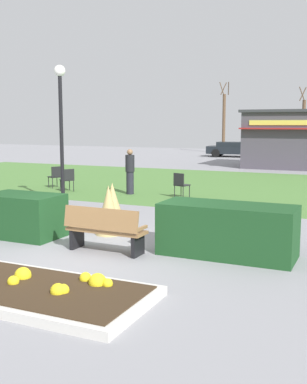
# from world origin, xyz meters

# --- Properties ---
(ground_plane) EXTENTS (80.00, 80.00, 0.00)m
(ground_plane) POSITION_xyz_m (0.00, 0.00, 0.00)
(ground_plane) COLOR gray
(lawn_patch) EXTENTS (36.00, 12.00, 0.01)m
(lawn_patch) POSITION_xyz_m (0.00, 11.34, 0.00)
(lawn_patch) COLOR #4C7A38
(lawn_patch) RESTS_ON ground_plane
(flower_bed) EXTENTS (3.80, 1.81, 0.33)m
(flower_bed) POSITION_xyz_m (0.42, -2.60, 0.09)
(flower_bed) COLOR beige
(flower_bed) RESTS_ON ground_plane
(park_bench) EXTENTS (1.71, 0.55, 0.95)m
(park_bench) POSITION_xyz_m (0.17, -0.00, 0.48)
(park_bench) COLOR olive
(park_bench) RESTS_ON ground_plane
(hedge_left) EXTENTS (1.81, 1.10, 1.00)m
(hedge_left) POSITION_xyz_m (-2.28, 0.43, 0.50)
(hedge_left) COLOR #19421E
(hedge_left) RESTS_ON ground_plane
(hedge_right) EXTENTS (2.67, 1.10, 1.04)m
(hedge_right) POSITION_xyz_m (2.51, 0.82, 0.52)
(hedge_right) COLOR #19421E
(hedge_right) RESTS_ON ground_plane
(ornamental_grass_behind_left) EXTENTS (0.65, 0.65, 1.18)m
(ornamental_grass_behind_left) POSITION_xyz_m (-0.58, 1.46, 0.59)
(ornamental_grass_behind_left) COLOR tan
(ornamental_grass_behind_left) RESTS_ON ground_plane
(ornamental_grass_behind_right) EXTENTS (0.75, 0.75, 1.22)m
(ornamental_grass_behind_right) POSITION_xyz_m (-0.58, 1.64, 0.61)
(ornamental_grass_behind_right) COLOR tan
(ornamental_grass_behind_right) RESTS_ON ground_plane
(ornamental_grass_behind_center) EXTENTS (0.52, 0.52, 0.90)m
(ornamental_grass_behind_center) POSITION_xyz_m (1.98, 1.90, 0.45)
(ornamental_grass_behind_center) COLOR tan
(ornamental_grass_behind_center) RESTS_ON ground_plane
(lamppost_mid) EXTENTS (0.36, 0.36, 4.46)m
(lamppost_mid) POSITION_xyz_m (-4.09, 4.56, 2.79)
(lamppost_mid) COLOR black
(lamppost_mid) RESTS_ON ground_plane
(trash_bin) EXTENTS (0.52, 0.52, 0.94)m
(trash_bin) POSITION_xyz_m (3.00, 1.34, 0.47)
(trash_bin) COLOR #2D4233
(trash_bin) RESTS_ON ground_plane
(cafe_chair_west) EXTENTS (0.60, 0.60, 0.89)m
(cafe_chair_west) POSITION_xyz_m (-5.63, 7.05, 0.53)
(cafe_chair_west) COLOR black
(cafe_chair_west) RESTS_ON ground_plane
(cafe_chair_center) EXTENTS (0.54, 0.54, 0.89)m
(cafe_chair_center) POSITION_xyz_m (-1.09, 7.42, 0.53)
(cafe_chair_center) COLOR black
(cafe_chair_center) RESTS_ON ground_plane
(cafe_chair_north) EXTENTS (0.60, 0.60, 0.89)m
(cafe_chair_north) POSITION_xyz_m (-6.73, 7.75, 0.53)
(cafe_chair_north) COLOR black
(cafe_chair_north) RESTS_ON ground_plane
(person_standing) EXTENTS (0.34, 0.34, 1.69)m
(person_standing) POSITION_xyz_m (-3.14, 7.48, 0.86)
(person_standing) COLOR #23232D
(person_standing) RESTS_ON ground_plane
(parked_car_west_slot) EXTENTS (4.33, 2.31, 1.20)m
(parked_car_west_slot) POSITION_xyz_m (-5.02, 29.02, 0.64)
(parked_car_west_slot) COLOR black
(parked_car_west_slot) RESTS_ON ground_plane
(parked_car_center_slot) EXTENTS (4.24, 2.13, 1.20)m
(parked_car_center_slot) POSITION_xyz_m (0.22, 29.02, 0.64)
(parked_car_center_slot) COLOR navy
(parked_car_center_slot) RESTS_ON ground_plane
(tree_left_bg) EXTENTS (0.91, 0.96, 6.31)m
(tree_left_bg) POSITION_xyz_m (-7.29, 33.78, 2.79)
(tree_left_bg) COLOR brown
(tree_left_bg) RESTS_ON ground_plane
(tree_right_bg) EXTENTS (0.91, 0.96, 5.59)m
(tree_right_bg) POSITION_xyz_m (-0.22, 32.58, 2.44)
(tree_right_bg) COLOR brown
(tree_right_bg) RESTS_ON ground_plane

